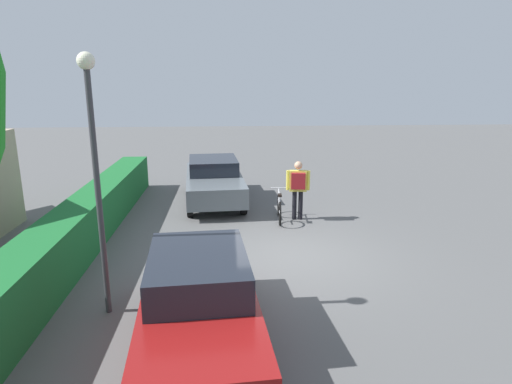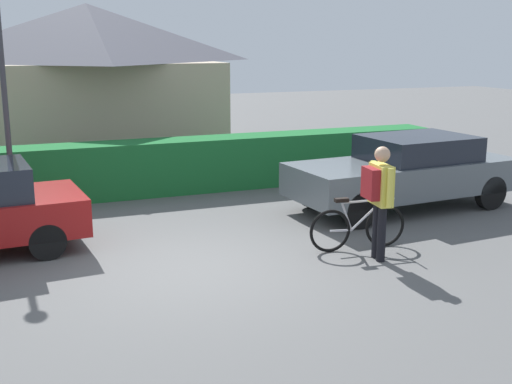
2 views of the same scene
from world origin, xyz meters
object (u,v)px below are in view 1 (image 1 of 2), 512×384
at_px(street_lamp, 94,154).
at_px(parked_car_far, 214,180).
at_px(bicycle, 279,208).
at_px(person_rider, 298,185).
at_px(parked_car_near, 199,300).

bearing_deg(street_lamp, parked_car_far, -13.09).
height_order(parked_car_far, street_lamp, street_lamp).
relative_size(parked_car_far, bicycle, 2.83).
relative_size(parked_car_far, street_lamp, 1.05).
xyz_separation_m(bicycle, person_rider, (0.01, -0.54, 0.69)).
relative_size(person_rider, street_lamp, 0.39).
bearing_deg(bicycle, parked_car_far, 41.77).
height_order(parked_car_near, bicycle, parked_car_near).
bearing_deg(parked_car_near, parked_car_far, 0.00).
height_order(parked_car_far, bicycle, parked_car_far).
bearing_deg(bicycle, parked_car_near, 162.05).
height_order(bicycle, person_rider, person_rider).
bearing_deg(parked_car_near, bicycle, -17.95).
bearing_deg(person_rider, parked_car_near, 157.60).
distance_m(parked_car_near, street_lamp, 2.90).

